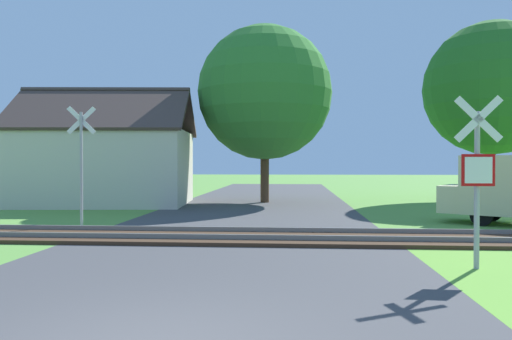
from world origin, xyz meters
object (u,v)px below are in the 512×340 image
object	(u,v)px
crossing_sign_far	(81,158)
tree_center	(265,93)
house	(106,164)
tree_far	(492,88)
stop_sign_near	(477,173)

from	to	relation	value
crossing_sign_far	tree_center	world-z (taller)	tree_center
house	tree_far	size ratio (longest dim) A/B	0.92
crossing_sign_far	tree_far	distance (m)	21.02
tree_center	tree_far	xyz separation A→B (m)	(11.78, 1.76, 0.35)
stop_sign_near	house	size ratio (longest dim) A/B	0.38
stop_sign_near	crossing_sign_far	size ratio (longest dim) A/B	0.87
stop_sign_near	crossing_sign_far	world-z (taller)	crossing_sign_far
house	tree_center	xyz separation A→B (m)	(7.57, 1.71, 3.61)
house	tree_center	size ratio (longest dim) A/B	0.96
house	tree_center	world-z (taller)	tree_center
stop_sign_near	house	bearing A→B (deg)	-45.60
stop_sign_near	tree_center	size ratio (longest dim) A/B	0.37
crossing_sign_far	tree_center	size ratio (longest dim) A/B	0.42
crossing_sign_far	tree_center	distance (m)	11.89
crossing_sign_far	house	distance (m)	8.84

